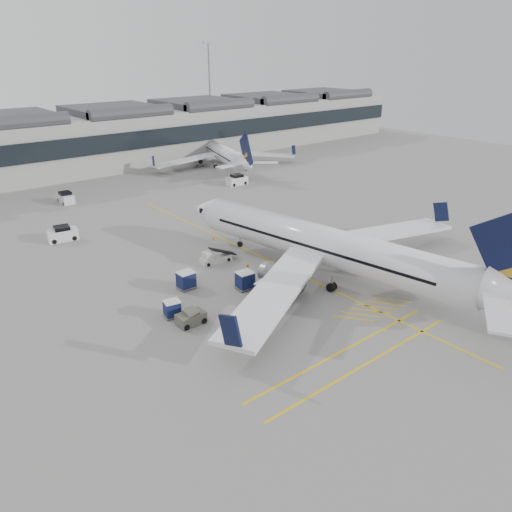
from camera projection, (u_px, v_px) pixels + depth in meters
ground at (251, 314)px, 48.62m from camera, size 220.00×220.00×0.00m
terminal at (20, 146)px, 97.43m from camera, size 200.00×20.45×12.40m
apron_markings at (263, 258)px, 61.59m from camera, size 0.25×60.00×0.01m
airliner_main at (332, 248)px, 55.08m from camera, size 41.09×45.22×12.08m
airliner_far at (222, 153)px, 108.37m from camera, size 30.87×34.24×9.40m
belt_loader at (215, 258)px, 60.11m from camera, size 4.70×1.88×1.89m
baggage_cart_a at (245, 280)px, 53.30m from camera, size 1.99×1.69×1.95m
baggage_cart_b at (263, 290)px, 51.27m from camera, size 2.06×1.86×1.80m
baggage_cart_c at (186, 280)px, 53.35m from camera, size 1.86×1.54×1.95m
baggage_cart_d at (172, 308)px, 47.77m from camera, size 1.82×1.60×1.68m
ramp_agent_a at (248, 271)px, 55.53m from camera, size 0.74×0.82×1.89m
ramp_agent_b at (252, 280)px, 53.68m from camera, size 1.00×0.90×1.70m
pushback_tug at (191, 318)px, 46.63m from camera, size 2.64×1.65×1.47m
safety_cone_nose at (213, 238)px, 67.28m from camera, size 0.36×0.36×0.51m
safety_cone_engine at (348, 260)px, 60.29m from camera, size 0.33×0.33×0.46m
service_van_left at (62, 234)px, 66.83m from camera, size 4.11×2.49×1.99m
service_van_mid at (66, 198)px, 83.01m from camera, size 1.89×3.70×1.89m
service_van_right at (237, 180)px, 93.91m from camera, size 3.98×2.14×2.00m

